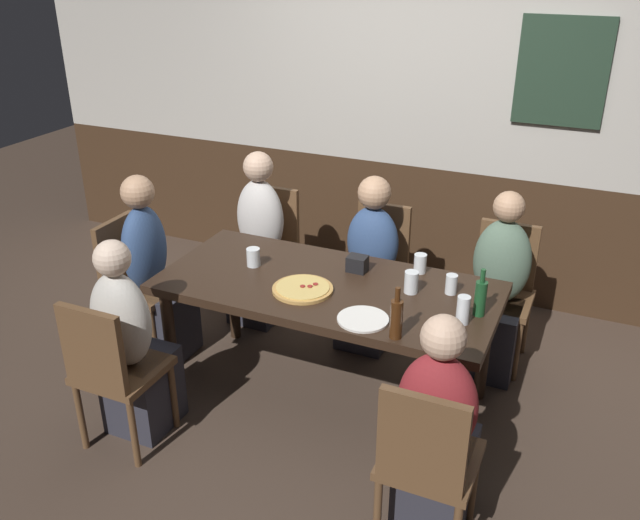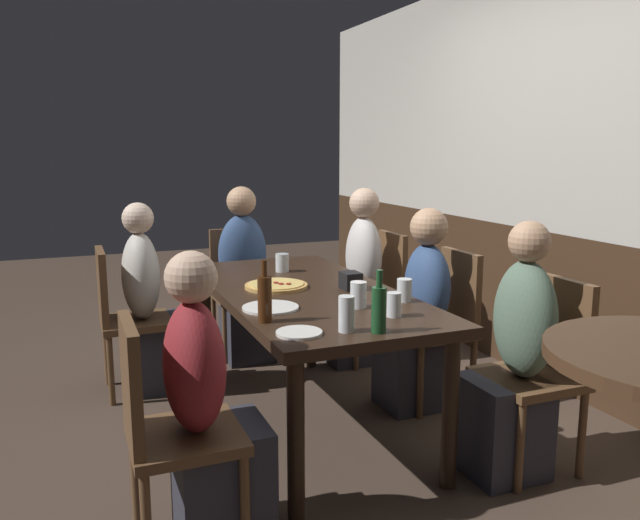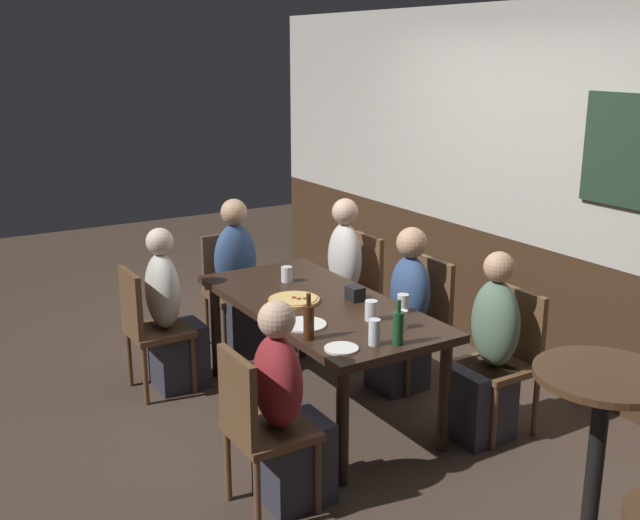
{
  "view_description": "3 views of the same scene",
  "coord_description": "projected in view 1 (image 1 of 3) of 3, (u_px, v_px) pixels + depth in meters",
  "views": [
    {
      "loc": [
        1.29,
        -3.0,
        2.43
      ],
      "look_at": [
        -0.06,
        0.04,
        0.85
      ],
      "focal_mm": 37.7,
      "sensor_mm": 36.0,
      "label": 1
    },
    {
      "loc": [
        2.99,
        -1.13,
        1.47
      ],
      "look_at": [
        -0.06,
        0.11,
        0.88
      ],
      "focal_mm": 35.64,
      "sensor_mm": 36.0,
      "label": 2
    },
    {
      "loc": [
        3.87,
        -2.34,
        2.29
      ],
      "look_at": [
        0.16,
        -0.08,
        1.07
      ],
      "focal_mm": 42.46,
      "sensor_mm": 36.0,
      "label": 3
    }
  ],
  "objects": [
    {
      "name": "pint_glass_pale",
      "position": [
        420.0,
        264.0,
        3.78
      ],
      "size": [
        0.07,
        0.07,
        0.11
      ],
      "color": "silver",
      "rests_on": "dining_table"
    },
    {
      "name": "plate_white_small",
      "position": [
        445.0,
        339.0,
        3.15
      ],
      "size": [
        0.18,
        0.18,
        0.01
      ],
      "primitive_type": "cylinder",
      "color": "white",
      "rests_on": "dining_table"
    },
    {
      "name": "person_left_near",
      "position": [
        132.0,
        354.0,
        3.52
      ],
      "size": [
        0.34,
        0.37,
        1.15
      ],
      "color": "#2D2D38",
      "rests_on": "ground_plane"
    },
    {
      "name": "pint_glass_amber",
      "position": [
        463.0,
        312.0,
        3.27
      ],
      "size": [
        0.06,
        0.06,
        0.15
      ],
      "color": "silver",
      "rests_on": "dining_table"
    },
    {
      "name": "chair_right_far",
      "position": [
        501.0,
        286.0,
        4.18
      ],
      "size": [
        0.4,
        0.4,
        0.88
      ],
      "color": "brown",
      "rests_on": "ground_plane"
    },
    {
      "name": "pint_glass_stout",
      "position": [
        253.0,
        258.0,
        3.86
      ],
      "size": [
        0.08,
        0.08,
        0.11
      ],
      "color": "silver",
      "rests_on": "dining_table"
    },
    {
      "name": "person_right_near",
      "position": [
        436.0,
        440.0,
        2.93
      ],
      "size": [
        0.34,
        0.37,
        1.11
      ],
      "color": "#2D2D38",
      "rests_on": "ground_plane"
    },
    {
      "name": "chair_left_far",
      "position": [
        269.0,
        243.0,
        4.78
      ],
      "size": [
        0.4,
        0.4,
        0.88
      ],
      "color": "brown",
      "rests_on": "ground_plane"
    },
    {
      "name": "pizza",
      "position": [
        303.0,
        289.0,
        3.6
      ],
      "size": [
        0.33,
        0.33,
        0.03
      ],
      "color": "tan",
      "rests_on": "dining_table"
    },
    {
      "name": "person_left_far",
      "position": [
        258.0,
        250.0,
        4.64
      ],
      "size": [
        0.34,
        0.37,
        1.19
      ],
      "color": "#2D2D38",
      "rests_on": "ground_plane"
    },
    {
      "name": "beer_glass_tall",
      "position": [
        411.0,
        283.0,
        3.56
      ],
      "size": [
        0.08,
        0.08,
        0.12
      ],
      "color": "silver",
      "rests_on": "dining_table"
    },
    {
      "name": "ground_plane",
      "position": [
        327.0,
        394.0,
        3.99
      ],
      "size": [
        12.0,
        12.0,
        0.0
      ],
      "primitive_type": "plane",
      "color": "#423328"
    },
    {
      "name": "chair_mid_far",
      "position": [
        378.0,
        263.0,
        4.48
      ],
      "size": [
        0.4,
        0.4,
        0.88
      ],
      "color": "brown",
      "rests_on": "ground_plane"
    },
    {
      "name": "condiment_caddy",
      "position": [
        357.0,
        264.0,
        3.8
      ],
      "size": [
        0.11,
        0.09,
        0.09
      ],
      "primitive_type": "cube",
      "color": "black",
      "rests_on": "dining_table"
    },
    {
      "name": "wall_back",
      "position": [
        420.0,
        117.0,
        4.79
      ],
      "size": [
        6.4,
        0.13,
        2.6
      ],
      "color": "#3D2819",
      "rests_on": "ground_plane"
    },
    {
      "name": "beer_bottle_green",
      "position": [
        480.0,
        297.0,
        3.33
      ],
      "size": [
        0.06,
        0.06,
        0.25
      ],
      "color": "#194723",
      "rests_on": "dining_table"
    },
    {
      "name": "person_right_far",
      "position": [
        496.0,
        299.0,
        4.05
      ],
      "size": [
        0.34,
        0.37,
        1.15
      ],
      "color": "#2D2D38",
      "rests_on": "ground_plane"
    },
    {
      "name": "dining_table",
      "position": [
        327.0,
        296.0,
        3.71
      ],
      "size": [
        1.86,
        0.86,
        0.74
      ],
      "color": "black",
      "rests_on": "ground_plane"
    },
    {
      "name": "person_head_west",
      "position": [
        154.0,
        281.0,
        4.21
      ],
      "size": [
        0.37,
        0.34,
        1.2
      ],
      "color": "#2D2D38",
      "rests_on": "ground_plane"
    },
    {
      "name": "highball_clear",
      "position": [
        451.0,
        285.0,
        3.56
      ],
      "size": [
        0.06,
        0.06,
        0.11
      ],
      "color": "silver",
      "rests_on": "dining_table"
    },
    {
      "name": "plate_white_large",
      "position": [
        363.0,
        319.0,
        3.32
      ],
      "size": [
        0.26,
        0.26,
        0.01
      ],
      "primitive_type": "cylinder",
      "color": "white",
      "rests_on": "dining_table"
    },
    {
      "name": "chair_right_near",
      "position": [
        426.0,
        459.0,
        2.78
      ],
      "size": [
        0.4,
        0.4,
        0.88
      ],
      "color": "brown",
      "rests_on": "ground_plane"
    },
    {
      "name": "person_mid_far",
      "position": [
        369.0,
        275.0,
        4.35
      ],
      "size": [
        0.34,
        0.37,
        1.13
      ],
      "color": "#2D2D38",
      "rests_on": "ground_plane"
    },
    {
      "name": "chair_left_near",
      "position": [
        111.0,
        367.0,
        3.38
      ],
      "size": [
        0.4,
        0.4,
        0.88
      ],
      "color": "brown",
      "rests_on": "ground_plane"
    },
    {
      "name": "chair_head_west",
      "position": [
        134.0,
        278.0,
        4.27
      ],
      "size": [
        0.4,
        0.4,
        0.88
      ],
      "color": "brown",
      "rests_on": "ground_plane"
    },
    {
      "name": "beer_bottle_brown",
      "position": [
        396.0,
        318.0,
        3.13
      ],
      "size": [
        0.06,
        0.06,
        0.26
      ],
      "color": "#42230F",
      "rests_on": "dining_table"
    }
  ]
}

